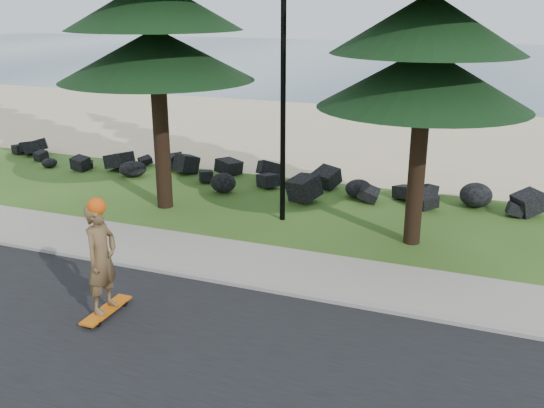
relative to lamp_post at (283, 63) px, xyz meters
name	(u,v)px	position (x,y,z in m)	size (l,w,h in m)	color
ground	(233,265)	(0.00, -3.20, -4.13)	(160.00, 160.00, 0.00)	#304F18
road	(113,375)	(0.00, -7.70, -4.12)	(160.00, 7.00, 0.02)	black
kerb	(215,280)	(0.00, -4.10, -4.08)	(160.00, 0.20, 0.10)	gray
sidewalk	(236,260)	(0.00, -3.00, -4.09)	(160.00, 2.00, 0.08)	#9F9285
beach_sand	(372,136)	(0.00, 11.30, -4.13)	(160.00, 15.00, 0.01)	#D5B78E
ocean	(453,62)	(0.00, 47.80, -4.13)	(160.00, 58.00, 0.01)	#3A556F
seawall_boulders	(310,194)	(0.00, 2.40, -4.13)	(60.00, 2.40, 1.10)	black
lamp_post	(283,63)	(0.00, 0.00, 0.00)	(0.25, 0.14, 8.14)	black
skateboarder	(101,259)	(-1.24, -6.13, -2.98)	(0.49, 1.24, 2.30)	#CC5D0C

